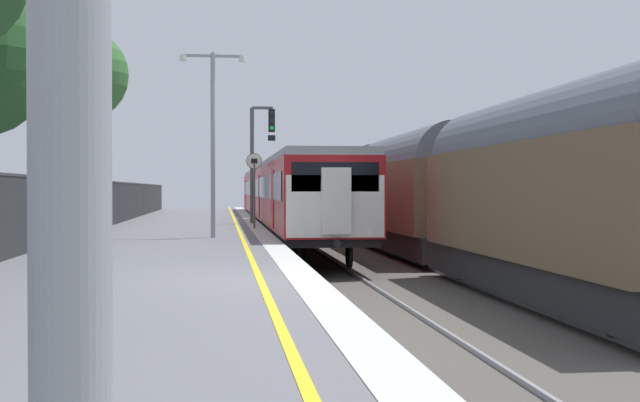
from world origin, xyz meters
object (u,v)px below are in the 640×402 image
signal_gantry (258,151)px  platform_lamp_mid (213,129)px  commuter_train_at_platform (282,194)px  freight_train_adjacent_track (412,189)px  speed_limit_sign (254,181)px  background_tree_right (81,78)px

signal_gantry → platform_lamp_mid: 10.65m
signal_gantry → platform_lamp_mid: bearing=-100.0°
signal_gantry → platform_lamp_mid: (-1.85, -10.49, 0.17)m
commuter_train_at_platform → freight_train_adjacent_track: (4.00, -11.88, 0.21)m
freight_train_adjacent_track → signal_gantry: size_ratio=7.74×
speed_limit_sign → platform_lamp_mid: size_ratio=0.50×
speed_limit_sign → background_tree_right: background_tree_right is taller
signal_gantry → background_tree_right: background_tree_right is taller
speed_limit_sign → commuter_train_at_platform: bearing=80.5°
background_tree_right → commuter_train_at_platform: bearing=30.8°
commuter_train_at_platform → background_tree_right: background_tree_right is taller
freight_train_adjacent_track → signal_gantry: 8.06m
platform_lamp_mid → background_tree_right: background_tree_right is taller
signal_gantry → speed_limit_sign: (-0.37, -4.86, -1.37)m
freight_train_adjacent_track → commuter_train_at_platform: bearing=108.6°
platform_lamp_mid → signal_gantry: bearing=80.0°
signal_gantry → freight_train_adjacent_track: bearing=-46.0°
commuter_train_at_platform → speed_limit_sign: (-1.85, -11.08, 0.54)m
commuter_train_at_platform → speed_limit_sign: size_ratio=14.25×
commuter_train_at_platform → platform_lamp_mid: bearing=-101.3°
platform_lamp_mid → freight_train_adjacent_track: bearing=33.3°
commuter_train_at_platform → platform_lamp_mid: size_ratio=7.16×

